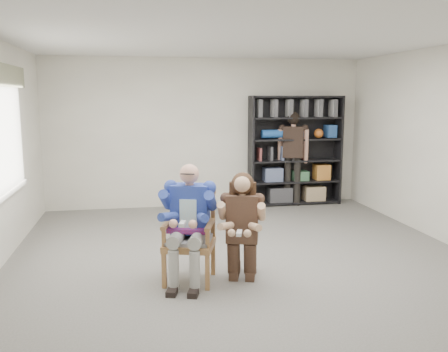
{
  "coord_description": "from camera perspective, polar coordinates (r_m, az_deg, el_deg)",
  "views": [
    {
      "loc": [
        -1.32,
        -5.42,
        2.07
      ],
      "look_at": [
        -0.2,
        0.6,
        1.05
      ],
      "focal_mm": 38.0,
      "sensor_mm": 36.0,
      "label": 1
    }
  ],
  "objects": [
    {
      "name": "room_shell",
      "position": [
        5.62,
        3.12,
        2.59
      ],
      "size": [
        6.0,
        7.0,
        2.8
      ],
      "primitive_type": null,
      "color": "beige",
      "rests_on": "ground"
    },
    {
      "name": "floor",
      "position": [
        5.95,
        3.0,
        -10.91
      ],
      "size": [
        6.0,
        7.0,
        0.01
      ],
      "primitive_type": "cube",
      "color": "#63625C",
      "rests_on": "ground"
    },
    {
      "name": "window_left",
      "position": [
        6.64,
        -24.8,
        4.79
      ],
      "size": [
        0.16,
        2.0,
        1.75
      ],
      "primitive_type": null,
      "color": "white",
      "rests_on": "room_shell"
    },
    {
      "name": "armchair",
      "position": [
        5.38,
        -4.21,
        -7.31
      ],
      "size": [
        0.75,
        0.74,
        1.04
      ],
      "primitive_type": null,
      "rotation": [
        0.0,
        0.0,
        -0.3
      ],
      "color": "olive",
      "rests_on": "floor"
    },
    {
      "name": "seated_man",
      "position": [
        5.34,
        -4.23,
        -5.7
      ],
      "size": [
        0.8,
        0.95,
        1.36
      ],
      "primitive_type": null,
      "rotation": [
        0.0,
        0.0,
        -0.3
      ],
      "color": "navy",
      "rests_on": "floor"
    },
    {
      "name": "kneeling_woman",
      "position": [
        5.33,
        2.17,
        -6.34
      ],
      "size": [
        0.74,
        0.95,
        1.24
      ],
      "primitive_type": null,
      "rotation": [
        0.0,
        0.0,
        -0.3
      ],
      "color": "#3D2921",
      "rests_on": "floor"
    },
    {
      "name": "bookshelf",
      "position": [
        9.27,
        8.57,
        3.03
      ],
      "size": [
        1.8,
        0.38,
        2.1
      ],
      "primitive_type": null,
      "color": "black",
      "rests_on": "floor"
    },
    {
      "name": "standing_man",
      "position": [
        9.19,
        8.27,
        2.01
      ],
      "size": [
        0.62,
        0.47,
        1.79
      ],
      "primitive_type": null,
      "rotation": [
        0.0,
        0.0,
        -0.34
      ],
      "color": "black",
      "rests_on": "floor"
    }
  ]
}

